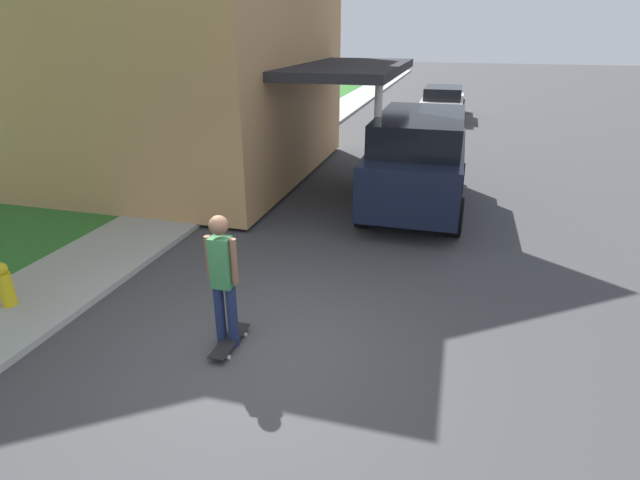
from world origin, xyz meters
TOP-DOWN VIEW (x-y plane):
  - ground_plane at (0.00, 0.00)m, footprint 120.00×120.00m
  - lawn at (-8.00, 6.00)m, footprint 10.00×80.00m
  - sidewalk at (-3.60, 6.00)m, footprint 1.80×80.00m
  - suv_parked at (1.44, 6.03)m, footprint 2.08×4.48m
  - car_down_street at (1.40, 19.10)m, footprint 1.96×4.57m
  - skateboarder at (-0.35, 0.04)m, footprint 0.41×0.23m
  - skateboard at (-0.31, 0.00)m, footprint 0.23×0.83m
  - fire_hydrant at (-3.73, -0.04)m, footprint 0.20×0.20m

SIDE VIEW (x-z plane):
  - ground_plane at x=0.00m, z-range 0.00..0.00m
  - lawn at x=-8.00m, z-range 0.00..0.08m
  - sidewalk at x=-3.60m, z-range 0.00..0.10m
  - skateboard at x=-0.31m, z-range 0.03..0.13m
  - fire_hydrant at x=-3.73m, z-range 0.09..0.76m
  - car_down_street at x=1.40m, z-range -0.03..1.33m
  - skateboarder at x=-0.35m, z-range 0.11..1.88m
  - suv_parked at x=1.44m, z-range 0.09..2.18m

